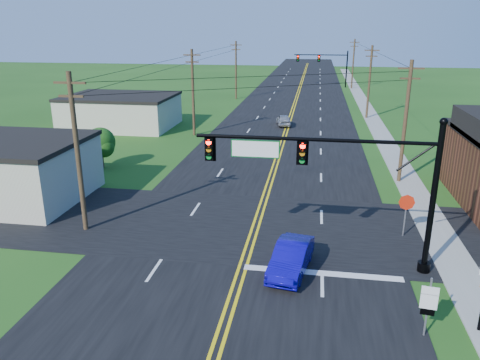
% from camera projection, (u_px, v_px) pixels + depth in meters
% --- Properties ---
extents(road_main, '(16.00, 220.00, 0.04)m').
position_uv_depth(road_main, '(290.00, 113.00, 63.16)').
color(road_main, black).
rests_on(road_main, ground).
extents(road_cross, '(70.00, 10.00, 0.04)m').
position_uv_depth(road_cross, '(253.00, 226.00, 27.54)').
color(road_cross, black).
rests_on(road_cross, ground).
extents(sidewalk, '(2.00, 160.00, 0.08)m').
position_uv_depth(sidewalk, '(379.00, 131.00, 52.19)').
color(sidewalk, gray).
rests_on(sidewalk, ground).
extents(signal_mast_main, '(11.30, 0.60, 7.48)m').
position_uv_depth(signal_mast_main, '(335.00, 173.00, 21.65)').
color(signal_mast_main, black).
rests_on(signal_mast_main, ground).
extents(signal_mast_far, '(10.98, 0.60, 7.48)m').
position_uv_depth(signal_mast_far, '(324.00, 63.00, 89.19)').
color(signal_mast_far, black).
rests_on(signal_mast_far, ground).
extents(cream_bldg_near, '(10.20, 8.20, 4.10)m').
position_uv_depth(cream_bldg_near, '(6.00, 170.00, 31.35)').
color(cream_bldg_near, beige).
rests_on(cream_bldg_near, ground).
extents(cream_bldg_far, '(12.20, 9.20, 3.70)m').
position_uv_depth(cream_bldg_far, '(121.00, 111.00, 54.22)').
color(cream_bldg_far, beige).
rests_on(cream_bldg_far, ground).
extents(utility_pole_left_a, '(1.80, 0.28, 9.00)m').
position_uv_depth(utility_pole_left_a, '(77.00, 151.00, 25.63)').
color(utility_pole_left_a, '#39291A').
rests_on(utility_pole_left_a, ground).
extents(utility_pole_left_b, '(1.80, 0.28, 9.00)m').
position_uv_depth(utility_pole_left_b, '(193.00, 91.00, 49.07)').
color(utility_pole_left_b, '#39291A').
rests_on(utility_pole_left_b, ground).
extents(utility_pole_left_c, '(1.80, 0.28, 9.00)m').
position_uv_depth(utility_pole_left_c, '(236.00, 69.00, 74.38)').
color(utility_pole_left_c, '#39291A').
rests_on(utility_pole_left_c, ground).
extents(utility_pole_right_a, '(1.80, 0.28, 9.00)m').
position_uv_depth(utility_pole_right_a, '(405.00, 120.00, 33.96)').
color(utility_pole_right_a, '#39291A').
rests_on(utility_pole_right_a, ground).
extents(utility_pole_right_b, '(1.80, 0.28, 9.00)m').
position_uv_depth(utility_pole_right_b, '(369.00, 81.00, 58.33)').
color(utility_pole_right_b, '#39291A').
rests_on(utility_pole_right_b, ground).
extents(utility_pole_right_c, '(1.80, 0.28, 9.00)m').
position_uv_depth(utility_pole_right_c, '(353.00, 63.00, 86.45)').
color(utility_pole_right_c, '#39291A').
rests_on(utility_pole_right_c, ground).
extents(tree_right_back, '(3.00, 3.00, 4.10)m').
position_uv_depth(tree_right_back, '(474.00, 139.00, 37.43)').
color(tree_right_back, '#39291A').
rests_on(tree_right_back, ground).
extents(tree_left, '(2.40, 2.40, 3.37)m').
position_uv_depth(tree_left, '(101.00, 142.00, 38.37)').
color(tree_left, '#39291A').
rests_on(tree_left, ground).
extents(blue_car, '(2.18, 4.47, 1.41)m').
position_uv_depth(blue_car, '(291.00, 258.00, 22.26)').
color(blue_car, '#0F079A').
rests_on(blue_car, ground).
extents(distant_car, '(2.17, 4.02, 1.30)m').
position_uv_depth(distant_car, '(284.00, 120.00, 55.14)').
color(distant_car, '#9F9FA3').
rests_on(distant_car, ground).
extents(route_sign, '(0.62, 0.14, 2.49)m').
position_uv_depth(route_sign, '(428.00, 303.00, 17.33)').
color(route_sign, slate).
rests_on(route_sign, ground).
extents(stop_sign, '(0.88, 0.10, 2.49)m').
position_uv_depth(stop_sign, '(406.00, 207.00, 25.67)').
color(stop_sign, slate).
rests_on(stop_sign, ground).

